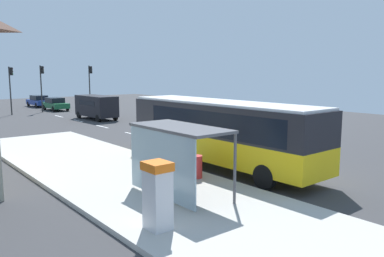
{
  "coord_description": "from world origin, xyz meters",
  "views": [
    {
      "loc": [
        -14.36,
        -11.02,
        4.59
      ],
      "look_at": [
        -1.0,
        5.45,
        1.5
      ],
      "focal_mm": 36.51,
      "sensor_mm": 36.0,
      "label": 1
    }
  ],
  "objects": [
    {
      "name": "traffic_light_near_side",
      "position": [
        5.5,
        32.57,
        3.51
      ],
      "size": [
        0.49,
        0.28,
        5.31
      ],
      "color": "#2D2D2D",
      "rests_on": "ground"
    },
    {
      "name": "sidewalk_platform",
      "position": [
        -6.4,
        2.0,
        0.09
      ],
      "size": [
        6.2,
        30.0,
        0.18
      ],
      "primitive_type": "cube",
      "color": "beige",
      "rests_on": "ground"
    },
    {
      "name": "lane_stripe_seg_6",
      "position": [
        0.25,
        24.0,
        0.01
      ],
      "size": [
        0.16,
        2.2,
        0.01
      ],
      "primitive_type": "cube",
      "color": "silver",
      "rests_on": "ground"
    },
    {
      "name": "recycling_bin_yellow",
      "position": [
        -4.2,
        1.93,
        0.66
      ],
      "size": [
        0.52,
        0.52,
        0.95
      ],
      "primitive_type": "cylinder",
      "color": "yellow",
      "rests_on": "sidewalk_platform"
    },
    {
      "name": "traffic_light_far_side",
      "position": [
        -3.1,
        33.37,
        3.4
      ],
      "size": [
        0.49,
        0.28,
        5.13
      ],
      "color": "#2D2D2D",
      "rests_on": "ground"
    },
    {
      "name": "lane_stripe_seg_7",
      "position": [
        0.25,
        29.0,
        0.01
      ],
      "size": [
        0.16,
        2.2,
        0.01
      ],
      "primitive_type": "cube",
      "color": "silver",
      "rests_on": "ground"
    },
    {
      "name": "lane_stripe_seg_5",
      "position": [
        0.25,
        19.0,
        0.01
      ],
      "size": [
        0.16,
        2.2,
        0.01
      ],
      "primitive_type": "cube",
      "color": "silver",
      "rests_on": "ground"
    },
    {
      "name": "sedan_far",
      "position": [
        2.3,
        41.66,
        0.79
      ],
      "size": [
        1.98,
        4.46,
        1.52
      ],
      "color": "navy",
      "rests_on": "ground"
    },
    {
      "name": "ticket_machine",
      "position": [
        -8.47,
        -2.23,
        1.17
      ],
      "size": [
        0.66,
        0.76,
        1.94
      ],
      "color": "silver",
      "rests_on": "sidewalk_platform"
    },
    {
      "name": "bus",
      "position": [
        -1.71,
        2.47,
        1.84
      ],
      "size": [
        2.68,
        11.05,
        3.21
      ],
      "color": "yellow",
      "rests_on": "ground"
    },
    {
      "name": "white_van",
      "position": [
        2.2,
        24.15,
        1.34
      ],
      "size": [
        2.2,
        5.27,
        2.3
      ],
      "color": "black",
      "rests_on": "ground"
    },
    {
      "name": "recycling_bin_red",
      "position": [
        -4.2,
        1.23,
        0.66
      ],
      "size": [
        0.52,
        0.52,
        0.95
      ],
      "primitive_type": "cylinder",
      "color": "red",
      "rests_on": "sidewalk_platform"
    },
    {
      "name": "recycling_bin_green",
      "position": [
        -4.2,
        2.63,
        0.66
      ],
      "size": [
        0.52,
        0.52,
        0.95
      ],
      "primitive_type": "cylinder",
      "color": "green",
      "rests_on": "sidewalk_platform"
    },
    {
      "name": "sedan_near",
      "position": [
        2.3,
        35.52,
        0.79
      ],
      "size": [
        1.89,
        4.42,
        1.52
      ],
      "color": "#195933",
      "rests_on": "ground"
    },
    {
      "name": "lane_stripe_seg_3",
      "position": [
        0.25,
        9.0,
        0.01
      ],
      "size": [
        0.16,
        2.2,
        0.01
      ],
      "primitive_type": "cube",
      "color": "silver",
      "rests_on": "ground"
    },
    {
      "name": "traffic_light_median",
      "position": [
        0.4,
        34.17,
        3.5
      ],
      "size": [
        0.49,
        0.28,
        5.29
      ],
      "color": "#2D2D2D",
      "rests_on": "ground"
    },
    {
      "name": "ground_plane",
      "position": [
        0.0,
        14.0,
        -0.02
      ],
      "size": [
        56.0,
        92.0,
        0.04
      ],
      "primitive_type": "cube",
      "color": "#38383A"
    },
    {
      "name": "lane_stripe_seg_4",
      "position": [
        0.25,
        14.0,
        0.01
      ],
      "size": [
        0.16,
        2.2,
        0.01
      ],
      "primitive_type": "cube",
      "color": "silver",
      "rests_on": "ground"
    },
    {
      "name": "lane_stripe_seg_2",
      "position": [
        0.25,
        4.0,
        0.01
      ],
      "size": [
        0.16,
        2.2,
        0.01
      ],
      "primitive_type": "cube",
      "color": "silver",
      "rests_on": "ground"
    },
    {
      "name": "lane_stripe_seg_1",
      "position": [
        0.25,
        -1.0,
        0.01
      ],
      "size": [
        0.16,
        2.2,
        0.01
      ],
      "primitive_type": "cube",
      "color": "silver",
      "rests_on": "ground"
    },
    {
      "name": "bus_shelter",
      "position": [
        -6.41,
        -0.17,
        2.1
      ],
      "size": [
        1.8,
        4.0,
        2.5
      ],
      "color": "#4C4C51",
      "rests_on": "sidewalk_platform"
    }
  ]
}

